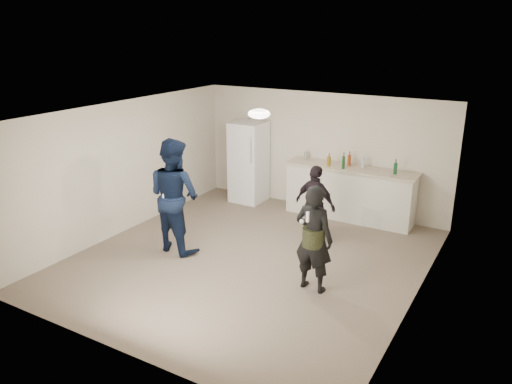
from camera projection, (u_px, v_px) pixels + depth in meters
The scene contains 21 objects.
floor at pixel (250, 259), 8.55m from camera, with size 6.00×6.00×0.00m, color #6B5B4C.
ceiling at pixel (250, 113), 7.76m from camera, with size 6.00×6.00×0.00m, color silver.
wall_back at pixel (322, 152), 10.62m from camera, with size 6.00×6.00×0.00m, color beige.
wall_front at pixel (116, 260), 5.69m from camera, with size 6.00×6.00×0.00m, color beige.
wall_left at pixel (126, 167), 9.46m from camera, with size 6.00×6.00×0.00m, color beige.
wall_right at pixel (422, 221), 6.84m from camera, with size 6.00×6.00×0.00m, color beige.
counter at pixel (349, 194), 10.20m from camera, with size 2.60×0.56×1.05m, color silver.
counter_top at pixel (351, 168), 10.03m from camera, with size 2.68×0.64×0.04m, color beige.
fridge at pixel (249, 162), 11.15m from camera, with size 0.70×0.70×1.80m, color white.
fridge_handle at pixel (251, 150), 10.59m from camera, with size 0.02×0.02×0.60m, color #B8B7BC.
ceiling_dome at pixel (259, 114), 8.02m from camera, with size 0.36×0.36×0.16m, color white.
shaker at pixel (306, 155), 10.62m from camera, with size 0.08×0.08×0.17m, color silver.
man at pixel (174, 195), 8.62m from camera, with size 0.98×0.76×2.01m, color #102143.
woman at pixel (314, 238), 7.32m from camera, with size 0.60×0.39×1.65m, color black.
camo_shorts at pixel (314, 237), 7.32m from camera, with size 0.34×0.34×0.28m, color #2F3819.
spectator at pixel (315, 204), 9.02m from camera, with size 0.85×0.35×1.45m, color black.
remote_man at pixel (164, 198), 8.38m from camera, with size 0.04×0.04×0.15m, color white.
nunchuk_man at pixel (171, 202), 8.37m from camera, with size 0.07×0.07×0.07m, color white.
remote_woman at pixel (308, 217), 6.98m from camera, with size 0.04×0.04×0.15m, color white.
nunchuk_woman at pixel (302, 221), 7.09m from camera, with size 0.07×0.07×0.07m, color silver.
bottle_cluster at pixel (355, 163), 9.94m from camera, with size 1.39×0.35×0.25m.
Camera 1 is at (3.97, -6.65, 3.79)m, focal length 35.00 mm.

